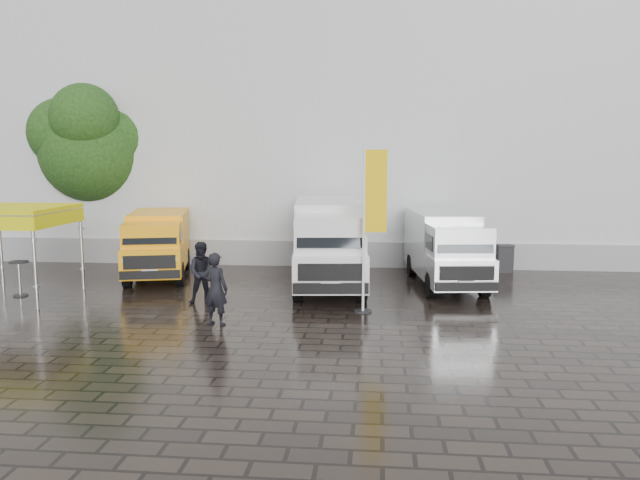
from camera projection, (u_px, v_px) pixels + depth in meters
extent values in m
plane|color=black|center=(329.00, 319.00, 16.79)|extent=(120.00, 120.00, 0.00)
cube|color=silver|center=(394.00, 123.00, 31.57)|extent=(44.00, 16.00, 12.00)
cube|color=gray|center=(396.00, 255.00, 24.38)|extent=(44.00, 0.15, 1.00)
cylinder|color=silver|center=(1.00, 248.00, 20.65)|extent=(0.10, 0.10, 2.67)
cylinder|color=silver|center=(82.00, 249.00, 20.38)|extent=(0.10, 0.10, 2.67)
cylinder|color=silver|center=(35.00, 263.00, 17.62)|extent=(0.10, 0.10, 2.67)
cube|color=#D8D40B|center=(13.00, 208.00, 18.94)|extent=(3.00, 3.00, 0.12)
cylinder|color=black|center=(363.00, 311.00, 17.52)|extent=(0.50, 0.50, 0.04)
cylinder|color=white|center=(364.00, 229.00, 17.20)|extent=(0.07, 0.07, 4.71)
cube|color=yellow|center=(376.00, 191.00, 17.03)|extent=(0.60, 0.03, 2.26)
cylinder|color=black|center=(95.00, 216.00, 25.89)|extent=(0.53, 0.53, 3.76)
sphere|color=#153310|center=(91.00, 152.00, 25.53)|extent=(4.14, 4.14, 4.14)
sphere|color=#153310|center=(85.00, 111.00, 26.25)|extent=(2.44, 2.44, 2.44)
cylinder|color=black|center=(20.00, 279.00, 19.43)|extent=(0.60, 0.60, 1.10)
cube|color=black|center=(504.00, 258.00, 23.51)|extent=(0.68, 0.68, 1.03)
imported|color=black|center=(216.00, 289.00, 16.06)|extent=(0.80, 0.65, 1.90)
imported|color=black|center=(203.00, 273.00, 18.41)|extent=(1.06, 0.92, 1.84)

